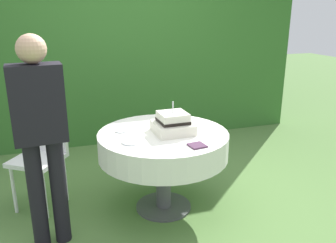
{
  "coord_description": "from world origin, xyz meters",
  "views": [
    {
      "loc": [
        -0.86,
        -2.7,
        1.73
      ],
      "look_at": [
        0.04,
        -0.01,
        0.84
      ],
      "focal_mm": 37.09,
      "sensor_mm": 36.0,
      "label": 1
    }
  ],
  "objects_px": {
    "garden_chair": "(42,149)",
    "standing_person": "(41,130)",
    "napkin_stack": "(197,145)",
    "wedding_cake": "(173,123)",
    "serving_plate_far": "(121,131)",
    "serving_plate_near": "(131,142)",
    "cake_table": "(163,145)"
  },
  "relations": [
    {
      "from": "napkin_stack",
      "to": "garden_chair",
      "type": "xyz_separation_m",
      "value": [
        -1.17,
        0.84,
        -0.2
      ]
    },
    {
      "from": "cake_table",
      "to": "serving_plate_near",
      "type": "relative_size",
      "value": 7.88
    },
    {
      "from": "wedding_cake",
      "to": "serving_plate_near",
      "type": "relative_size",
      "value": 2.27
    },
    {
      "from": "garden_chair",
      "to": "standing_person",
      "type": "height_order",
      "value": "standing_person"
    },
    {
      "from": "serving_plate_near",
      "to": "napkin_stack",
      "type": "bearing_deg",
      "value": -26.21
    },
    {
      "from": "serving_plate_near",
      "to": "garden_chair",
      "type": "relative_size",
      "value": 0.16
    },
    {
      "from": "serving_plate_near",
      "to": "standing_person",
      "type": "distance_m",
      "value": 0.69
    },
    {
      "from": "serving_plate_near",
      "to": "standing_person",
      "type": "height_order",
      "value": "standing_person"
    },
    {
      "from": "napkin_stack",
      "to": "standing_person",
      "type": "relative_size",
      "value": 0.08
    },
    {
      "from": "serving_plate_far",
      "to": "garden_chair",
      "type": "distance_m",
      "value": 0.77
    },
    {
      "from": "serving_plate_near",
      "to": "napkin_stack",
      "type": "distance_m",
      "value": 0.53
    },
    {
      "from": "cake_table",
      "to": "serving_plate_near",
      "type": "height_order",
      "value": "serving_plate_near"
    },
    {
      "from": "cake_table",
      "to": "standing_person",
      "type": "relative_size",
      "value": 0.71
    },
    {
      "from": "cake_table",
      "to": "wedding_cake",
      "type": "xyz_separation_m",
      "value": [
        0.08,
        -0.02,
        0.2
      ]
    },
    {
      "from": "cake_table",
      "to": "standing_person",
      "type": "height_order",
      "value": "standing_person"
    },
    {
      "from": "napkin_stack",
      "to": "standing_person",
      "type": "xyz_separation_m",
      "value": [
        -1.13,
        0.18,
        0.19
      ]
    },
    {
      "from": "napkin_stack",
      "to": "standing_person",
      "type": "height_order",
      "value": "standing_person"
    },
    {
      "from": "wedding_cake",
      "to": "garden_chair",
      "type": "relative_size",
      "value": 0.37
    },
    {
      "from": "wedding_cake",
      "to": "standing_person",
      "type": "distance_m",
      "value": 1.08
    },
    {
      "from": "wedding_cake",
      "to": "serving_plate_near",
      "type": "xyz_separation_m",
      "value": [
        -0.41,
        -0.13,
        -0.08
      ]
    },
    {
      "from": "wedding_cake",
      "to": "garden_chair",
      "type": "distance_m",
      "value": 1.23
    },
    {
      "from": "wedding_cake",
      "to": "standing_person",
      "type": "bearing_deg",
      "value": -170.24
    },
    {
      "from": "cake_table",
      "to": "serving_plate_far",
      "type": "relative_size",
      "value": 10.79
    },
    {
      "from": "cake_table",
      "to": "serving_plate_near",
      "type": "xyz_separation_m",
      "value": [
        -0.32,
        -0.16,
        0.12
      ]
    },
    {
      "from": "serving_plate_near",
      "to": "garden_chair",
      "type": "bearing_deg",
      "value": 139.2
    },
    {
      "from": "napkin_stack",
      "to": "garden_chair",
      "type": "height_order",
      "value": "garden_chair"
    },
    {
      "from": "cake_table",
      "to": "serving_plate_far",
      "type": "distance_m",
      "value": 0.39
    },
    {
      "from": "cake_table",
      "to": "napkin_stack",
      "type": "relative_size",
      "value": 9.21
    },
    {
      "from": "serving_plate_near",
      "to": "serving_plate_far",
      "type": "xyz_separation_m",
      "value": [
        -0.02,
        0.29,
        0.0
      ]
    },
    {
      "from": "wedding_cake",
      "to": "napkin_stack",
      "type": "relative_size",
      "value": 2.66
    },
    {
      "from": "standing_person",
      "to": "wedding_cake",
      "type": "bearing_deg",
      "value": 9.76
    },
    {
      "from": "wedding_cake",
      "to": "serving_plate_far",
      "type": "xyz_separation_m",
      "value": [
        -0.42,
        0.16,
        -0.08
      ]
    }
  ]
}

